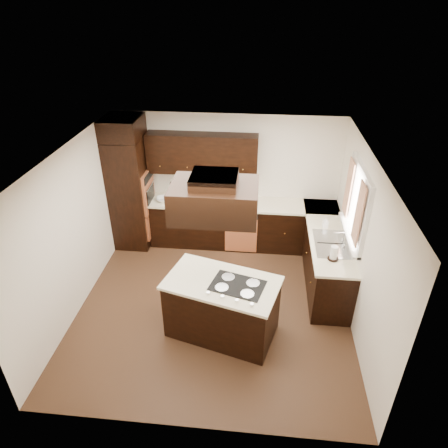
{
  "coord_description": "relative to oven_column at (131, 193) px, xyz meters",
  "views": [
    {
      "loc": [
        0.65,
        -4.82,
        4.37
      ],
      "look_at": [
        0.1,
        0.6,
        1.15
      ],
      "focal_mm": 32.0,
      "sensor_mm": 36.0,
      "label": 1
    }
  ],
  "objects": [
    {
      "name": "countertop_right",
      "position": [
        3.56,
        -0.8,
        -0.16
      ],
      "size": [
        0.63,
        2.4,
        0.04
      ],
      "primitive_type": "cube",
      "color": "#FFF4CF",
      "rests_on": "base_cabinets_right"
    },
    {
      "name": "cooktop",
      "position": [
        2.18,
        -2.33,
        -0.13
      ],
      "size": [
        0.8,
        0.64,
        0.01
      ],
      "primitive_type": "cube",
      "rotation": [
        0.0,
        0.0,
        -0.27
      ],
      "color": "black",
      "rests_on": "island_top"
    },
    {
      "name": "base_cabinets_right",
      "position": [
        3.58,
        -0.8,
        -0.62
      ],
      "size": [
        0.6,
        2.4,
        0.88
      ],
      "primitive_type": "cube",
      "color": "black",
      "rests_on": "floor"
    },
    {
      "name": "blender_base",
      "position": [
        0.81,
        0.04,
        -0.09
      ],
      "size": [
        0.15,
        0.15,
        0.1
      ],
      "primitive_type": "cylinder",
      "color": "silver",
      "rests_on": "countertop_back"
    },
    {
      "name": "soap_bottle",
      "position": [
        3.53,
        -0.66,
        -0.05
      ],
      "size": [
        0.09,
        0.09,
        0.19
      ],
      "primitive_type": "imported",
      "rotation": [
        0.0,
        0.0,
        0.05
      ],
      "color": "white",
      "rests_on": "countertop_right"
    },
    {
      "name": "blender_pitcher",
      "position": [
        0.81,
        0.04,
        0.09
      ],
      "size": [
        0.13,
        0.13,
        0.26
      ],
      "primitive_type": "cone",
      "color": "silver",
      "rests_on": "blender_base"
    },
    {
      "name": "range_hood",
      "position": [
        1.88,
        -2.25,
        1.1
      ],
      "size": [
        1.05,
        0.72,
        0.42
      ],
      "primitive_type": "cube",
      "color": "black",
      "rests_on": "ceiling"
    },
    {
      "name": "dishwasher_front",
      "position": [
        2.1,
        -0.2,
        -0.66
      ],
      "size": [
        0.6,
        0.05,
        0.72
      ],
      "primitive_type": "cube",
      "color": "#C6683D",
      "rests_on": "floor"
    },
    {
      "name": "floor",
      "position": [
        1.78,
        -1.71,
        -1.07
      ],
      "size": [
        4.2,
        4.2,
        0.02
      ],
      "primitive_type": "cube",
      "color": "brown",
      "rests_on": "ground"
    },
    {
      "name": "upper_cabinets",
      "position": [
        1.34,
        0.23,
        0.75
      ],
      "size": [
        2.0,
        0.34,
        0.72
      ],
      "primitive_type": "cube",
      "color": "black",
      "rests_on": "wall_back"
    },
    {
      "name": "wall_oven_face",
      "position": [
        0.35,
        0.0,
        0.06
      ],
      "size": [
        0.05,
        0.62,
        0.78
      ],
      "primitive_type": "cube",
      "color": "#C6683D",
      "rests_on": "oven_column"
    },
    {
      "name": "curtain_left",
      "position": [
        3.79,
        -1.57,
        0.64
      ],
      "size": [
        0.02,
        0.34,
        0.9
      ],
      "primitive_type": "cube",
      "color": "#FFDFBD",
      "rests_on": "wall_right"
    },
    {
      "name": "wall_back",
      "position": [
        1.78,
        0.4,
        0.19
      ],
      "size": [
        4.2,
        0.02,
        2.5
      ],
      "primitive_type": "cube",
      "color": "white",
      "rests_on": "ground"
    },
    {
      "name": "window_pane",
      "position": [
        3.87,
        -1.16,
        0.59
      ],
      "size": [
        0.0,
        1.2,
        1.0
      ],
      "primitive_type": "cube",
      "color": "white",
      "rests_on": "wall_right"
    },
    {
      "name": "mixing_bowl",
      "position": [
        0.62,
        0.03,
        -0.11
      ],
      "size": [
        0.35,
        0.35,
        0.07
      ],
      "primitive_type": "imported",
      "rotation": [
        0.0,
        0.0,
        0.37
      ],
      "color": "white",
      "rests_on": "countertop_back"
    },
    {
      "name": "island_top",
      "position": [
        1.97,
        -2.27,
        -0.16
      ],
      "size": [
        1.72,
        1.25,
        0.04
      ],
      "primitive_type": "cube",
      "rotation": [
        0.0,
        0.0,
        -0.27
      ],
      "color": "#FFF4CF",
      "rests_on": "island"
    },
    {
      "name": "sink_rim",
      "position": [
        3.58,
        -1.16,
        -0.14
      ],
      "size": [
        0.52,
        0.84,
        0.01
      ],
      "primitive_type": "cube",
      "color": "silver",
      "rests_on": "countertop_right"
    },
    {
      "name": "island",
      "position": [
        1.97,
        -2.27,
        -0.62
      ],
      "size": [
        1.65,
        1.18,
        0.88
      ],
      "primitive_type": "cube",
      "rotation": [
        0.0,
        0.0,
        -0.27
      ],
      "color": "black",
      "rests_on": "floor"
    },
    {
      "name": "countertop_back",
      "position": [
        1.81,
        0.08,
        -0.16
      ],
      "size": [
        2.93,
        0.63,
        0.04
      ],
      "primitive_type": "cube",
      "color": "#FFF4CF",
      "rests_on": "base_cabinets_back"
    },
    {
      "name": "oven_column",
      "position": [
        0.0,
        0.0,
        0.0
      ],
      "size": [
        0.65,
        0.75,
        2.12
      ],
      "primitive_type": "cube",
      "color": "black",
      "rests_on": "floor"
    },
    {
      "name": "wall_front",
      "position": [
        1.78,
        -3.81,
        0.19
      ],
      "size": [
        4.2,
        0.02,
        2.5
      ],
      "primitive_type": "cube",
      "color": "white",
      "rests_on": "ground"
    },
    {
      "name": "paper_towel",
      "position": [
        3.54,
        -1.58,
        -0.03
      ],
      "size": [
        0.14,
        0.14,
        0.23
      ],
      "primitive_type": "cylinder",
      "rotation": [
        0.0,
        0.0,
        -0.41
      ],
      "color": "white",
      "rests_on": "countertop_right"
    },
    {
      "name": "spice_rack",
      "position": [
        1.19,
        0.09,
        -0.01
      ],
      "size": [
        0.32,
        0.17,
        0.26
      ],
      "primitive_type": "cube",
      "rotation": [
        0.0,
        0.0,
        0.31
      ],
      "color": "black",
      "rests_on": "countertop_back"
    },
    {
      "name": "ceiling",
      "position": [
        1.78,
        -1.71,
        1.45
      ],
      "size": [
        4.2,
        4.2,
        0.02
      ],
      "primitive_type": "cube",
      "color": "white",
      "rests_on": "ground"
    },
    {
      "name": "wall_right",
      "position": [
        3.88,
        -1.71,
        0.19
      ],
      "size": [
        0.02,
        4.2,
        2.5
      ],
      "primitive_type": "cube",
      "color": "white",
      "rests_on": "ground"
    },
    {
      "name": "window_frame",
      "position": [
        3.85,
        -1.16,
        0.59
      ],
      "size": [
        0.06,
        1.32,
        1.12
      ],
      "primitive_type": "cube",
      "color": "white",
      "rests_on": "wall_right"
    },
    {
      "name": "curtain_right",
      "position": [
        3.79,
        -0.74,
        0.64
      ],
      "size": [
        0.02,
        0.34,
        0.9
      ],
      "primitive_type": "cube",
      "color": "#FFDFBD",
      "rests_on": "wall_right"
    },
    {
      "name": "base_cabinets_back",
      "position": [
        1.81,
        0.09,
        -0.62
      ],
      "size": [
        2.93,
        0.6,
        0.88
      ],
      "primitive_type": "cube",
      "color": "black",
      "rests_on": "floor"
    },
    {
      "name": "wall_left",
      "position": [
        -0.33,
        -1.71,
        0.19
      ],
      "size": [
        0.02,
        4.2,
        2.5
      ],
      "primitive_type": "cube",
      "color": "white",
      "rests_on": "ground"
    },
    {
      "name": "hood_duct",
      "position": [
        1.88,
        -2.25,
        1.38
      ],
      "size": [
        0.55,
        0.5,
        0.13
      ],
      "primitive_type": "cube",
      "color": "black",
      "rests_on": "ceiling"
    }
  ]
}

